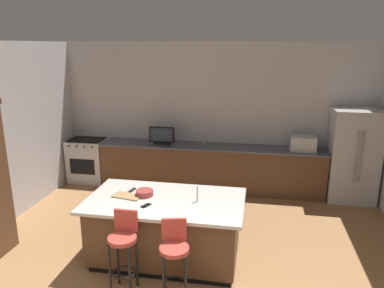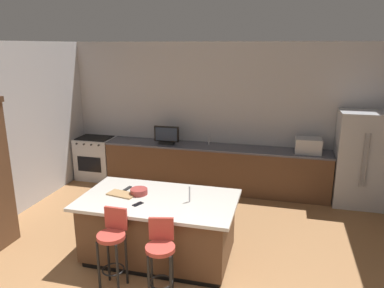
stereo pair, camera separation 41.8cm
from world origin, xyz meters
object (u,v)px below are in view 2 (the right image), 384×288
bar_stool_left (113,242)px  bar_stool_right (161,254)px  kitchen_island (159,228)px  microwave (308,146)px  tv_remote (127,189)px  tv_monitor (167,136)px  cutting_board (122,194)px  cell_phone (138,204)px  refrigerator (360,159)px  fruit_bowl (139,191)px  range_oven (96,158)px

bar_stool_left → bar_stool_right: 0.64m
kitchen_island → microwave: (2.05, 2.69, 0.60)m
bar_stool_right → tv_remote: size_ratio=5.84×
tv_monitor → tv_remote: tv_monitor is taller
bar_stool_left → cutting_board: size_ratio=2.56×
microwave → bar_stool_right: 3.94m
bar_stool_left → tv_monitor: bearing=97.7°
tv_monitor → bar_stool_left: 3.43m
bar_stool_right → cutting_board: bar_stool_right is taller
microwave → tv_remote: 3.60m
microwave → tv_monitor: size_ratio=0.92×
microwave → tv_monitor: tv_monitor is taller
tv_remote → cutting_board: bearing=-78.4°
microwave → cell_phone: bearing=-127.5°
kitchen_island → microwave: microwave is taller
kitchen_island → refrigerator: refrigerator is taller
bar_stool_right → tv_remote: bar_stool_right is taller
microwave → cell_phone: (-2.25, -2.93, -0.16)m
bar_stool_right → cell_phone: bar_stool_right is taller
fruit_bowl → cell_phone: size_ratio=1.59×
tv_monitor → tv_remote: 2.46m
range_oven → cell_phone: (2.24, -2.93, 0.44)m
tv_monitor → bar_stool_right: size_ratio=0.53×
bar_stool_left → cell_phone: bearing=75.6°
range_oven → tv_monitor: bearing=-1.7°
bar_stool_right → cutting_board: (-0.84, 0.81, 0.31)m
refrigerator → tv_remote: refrigerator is taller
cell_phone → cutting_board: (-0.34, 0.24, 0.01)m
range_oven → cutting_board: size_ratio=2.38×
refrigerator → bar_stool_right: 4.38m
bar_stool_right → refrigerator: bearing=39.3°
range_oven → cutting_board: (1.90, -2.69, 0.44)m
range_oven → bar_stool_left: bar_stool_left is taller
tv_monitor → bar_stool_right: bearing=-72.9°
cell_phone → tv_remote: (-0.35, 0.44, 0.01)m
refrigerator → tv_remote: size_ratio=10.38×
bar_stool_right → cutting_board: size_ratio=2.51×
cutting_board → microwave: bearing=46.2°
refrigerator → cell_phone: (-3.17, -2.89, 0.02)m
microwave → tv_monitor: 2.80m
refrigerator → bar_stool_left: (-3.30, -3.38, -0.27)m
tv_monitor → bar_stool_right: tv_monitor is taller
bar_stool_left → cutting_board: 0.82m
refrigerator → microwave: 0.94m
tv_remote → cutting_board: size_ratio=0.43×
range_oven → fruit_bowl: 3.40m
fruit_bowl → tv_remote: bearing=152.2°
microwave → tv_monitor: bearing=-178.9°
tv_monitor → cell_phone: 2.94m
fruit_bowl → cutting_board: size_ratio=0.60×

